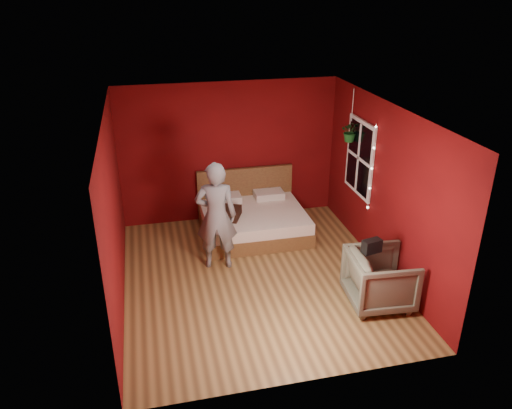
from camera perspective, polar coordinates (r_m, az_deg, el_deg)
name	(u,v)px	position (r m, az deg, el deg)	size (l,w,h in m)	color
floor	(257,277)	(7.80, 0.11, -8.33)	(4.50, 4.50, 0.00)	olive
room_walls	(257,176)	(7.04, 0.12, 3.23)	(4.04, 4.54, 2.62)	#6A0B0C
window	(359,158)	(8.52, 11.74, 5.27)	(0.05, 0.97, 1.27)	white
fairy_lights	(372,168)	(8.06, 13.08, 4.04)	(0.04, 0.04, 1.45)	silver
bed	(253,219)	(9.02, -0.37, -1.64)	(1.82, 1.54, 1.00)	brown
person	(216,216)	(7.72, -4.58, -1.32)	(0.64, 0.42, 1.76)	slate
armchair	(380,279)	(7.25, 14.00, -8.26)	(0.85, 0.87, 0.79)	#565644
handbag	(372,246)	(7.02, 13.09, -4.65)	(0.26, 0.13, 0.19)	black
throw_pillow	(227,213)	(8.61, -3.38, -0.98)	(0.45, 0.45, 0.16)	black
hanging_plant	(351,131)	(8.58, 10.76, 8.21)	(0.37, 0.34, 0.89)	silver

